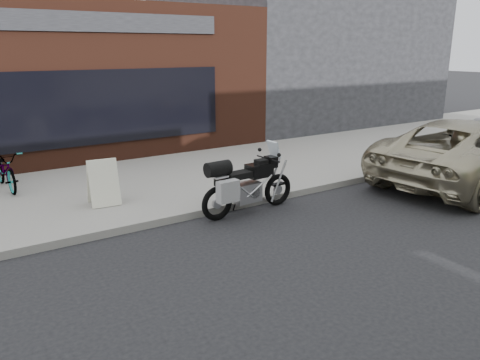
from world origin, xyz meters
name	(u,v)px	position (x,y,z in m)	size (l,w,h in m)	color
ground	(360,303)	(0.00, 0.00, 0.00)	(120.00, 120.00, 0.00)	black
near_sidewalk	(152,178)	(0.00, 7.00, 0.07)	(44.00, 6.00, 0.15)	gray
storefront	(12,79)	(-2.00, 13.98, 2.25)	(14.00, 10.07, 4.50)	#4D2519
neighbour_building	(290,53)	(10.00, 14.00, 3.00)	(10.00, 10.00, 6.00)	#242428
motorcycle	(244,185)	(0.62, 3.72, 0.61)	(2.25, 0.80, 1.42)	black
minivan	(469,152)	(6.53, 2.60, 0.79)	(2.63, 5.71, 1.59)	tan
pedestrian	(473,149)	(6.92, 2.73, 0.79)	(0.58, 0.38, 1.58)	slate
bicycle_front	(5,170)	(-3.21, 7.71, 0.60)	(0.59, 1.70, 0.89)	gray
sandwich_sign	(103,182)	(-1.68, 5.46, 0.62)	(0.64, 0.59, 0.94)	silver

